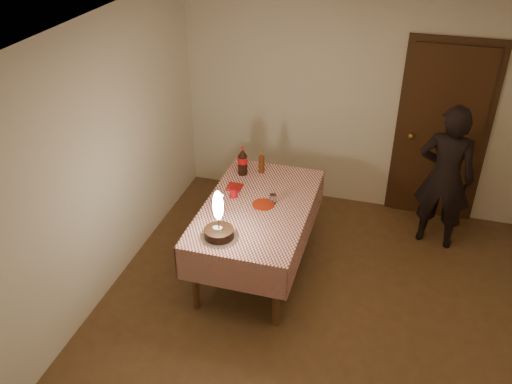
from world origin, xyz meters
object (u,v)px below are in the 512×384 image
at_px(clear_cup, 273,199).
at_px(cola_bottle, 243,161).
at_px(dining_table, 257,214).
at_px(amber_bottle_left, 261,162).
at_px(red_plate, 263,204).
at_px(photographer, 445,177).
at_px(birthday_cake, 219,226).
at_px(red_cup, 234,192).

bearing_deg(clear_cup, cola_bottle, 134.58).
xyz_separation_m(dining_table, clear_cup, (0.13, 0.09, 0.15)).
bearing_deg(amber_bottle_left, clear_cup, -63.77).
bearing_deg(red_plate, photographer, 29.79).
height_order(dining_table, clear_cup, clear_cup).
relative_size(dining_table, cola_bottle, 5.42).
bearing_deg(amber_bottle_left, dining_table, -77.63).
bearing_deg(dining_table, photographer, 29.62).
bearing_deg(birthday_cake, amber_bottle_left, 88.13).
xyz_separation_m(dining_table, amber_bottle_left, (-0.14, 0.64, 0.22)).
distance_m(red_cup, cola_bottle, 0.48).
relative_size(dining_table, red_cup, 17.20).
distance_m(red_cup, photographer, 2.22).
bearing_deg(cola_bottle, birthday_cake, -83.02).
bearing_deg(dining_table, cola_bottle, 120.33).
height_order(dining_table, birthday_cake, birthday_cake).
height_order(red_plate, red_cup, red_cup).
distance_m(dining_table, clear_cup, 0.22).
bearing_deg(dining_table, birthday_cake, -106.94).
relative_size(red_plate, red_cup, 2.20).
distance_m(birthday_cake, cola_bottle, 1.16).
bearing_deg(red_plate, clear_cup, 40.27).
distance_m(cola_bottle, photographer, 2.13).
bearing_deg(red_cup, amber_bottle_left, 76.87).
relative_size(red_cup, cola_bottle, 0.31).
xyz_separation_m(red_cup, cola_bottle, (-0.05, 0.47, 0.10)).
xyz_separation_m(birthday_cake, clear_cup, (0.31, 0.69, -0.08)).
distance_m(dining_table, amber_bottle_left, 0.70).
xyz_separation_m(amber_bottle_left, photographer, (1.90, 0.35, -0.07)).
relative_size(red_plate, amber_bottle_left, 0.86).
height_order(birthday_cake, clear_cup, birthday_cake).
height_order(birthday_cake, cola_bottle, birthday_cake).
height_order(dining_table, photographer, photographer).
relative_size(dining_table, photographer, 1.06).
distance_m(red_plate, photographer, 1.96).
distance_m(birthday_cake, photographer, 2.51).
bearing_deg(red_cup, photographer, 24.23).
xyz_separation_m(red_plate, amber_bottle_left, (-0.19, 0.62, 0.11)).
bearing_deg(cola_bottle, photographer, 12.13).
bearing_deg(red_plate, birthday_cake, -110.75).
bearing_deg(dining_table, clear_cup, 34.31).
xyz_separation_m(cola_bottle, photographer, (2.08, 0.45, -0.11)).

